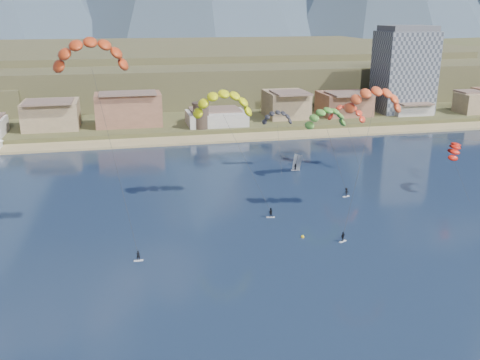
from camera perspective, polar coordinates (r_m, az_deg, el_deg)
The scene contains 16 objects.
ground at distance 72.82m, azimuth 5.66°, elevation -15.18°, with size 2400.00×2400.00×0.00m, color black.
beach at distance 169.64m, azimuth -5.44°, elevation 4.32°, with size 2200.00×12.00×0.90m.
land at distance 619.41m, azimuth -10.96°, elevation 13.81°, with size 2200.00×900.00×4.00m.
foothills at distance 294.95m, azimuth -4.28°, elevation 11.81°, with size 940.00×210.00×18.00m.
town at distance 183.67m, azimuth -18.73°, elevation 6.97°, with size 400.00×24.00×12.00m.
apartment_tower at distance 214.51m, azimuth 17.19°, elevation 11.21°, with size 20.00×16.00×32.00m.
watchtower at distance 176.77m, azimuth -4.21°, elevation 6.93°, with size 5.82×5.82×8.60m.
kitesurfer_red at distance 91.42m, azimuth -15.75°, elevation 13.35°, with size 13.02×13.45×36.64m.
kitesurfer_yellow at distance 110.87m, azimuth -1.81°, elevation 8.61°, with size 14.43×15.57×26.45m.
kitesurfer_orange at distance 105.69m, azimuth 14.19°, elevation 8.74°, with size 17.05×16.30×28.54m.
kitesurfer_green at distance 128.86m, azimuth 9.27°, elevation 6.89°, with size 11.60×17.79×20.61m.
distant_kite_dark at distance 136.49m, azimuth 4.03°, elevation 6.97°, with size 8.38×5.98×16.90m.
distant_kite_orange at distance 141.30m, azimuth 11.35°, elevation 7.37°, with size 10.61×9.17×18.20m.
distant_kite_red at distance 127.62m, azimuth 21.90°, elevation 3.25°, with size 6.45×8.00×13.48m.
windsurfer at distance 137.75m, azimuth 6.04°, elevation 1.57°, with size 2.33×2.54×4.07m.
buoy at distance 97.99m, azimuth 6.72°, elevation -6.06°, with size 0.62×0.62×0.62m.
Camera 1 is at (-19.93, -57.83, 39.51)m, focal length 39.82 mm.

